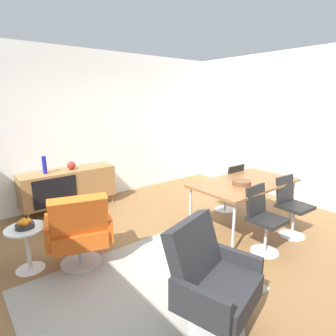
{
  "coord_description": "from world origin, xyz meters",
  "views": [
    {
      "loc": [
        -1.95,
        -2.45,
        1.93
      ],
      "look_at": [
        0.46,
        0.55,
        0.97
      ],
      "focal_mm": 29.69,
      "sensor_mm": 36.0,
      "label": 1
    }
  ],
  "objects_px": {
    "vase_sculptural_dark": "(71,165)",
    "dining_chair_back_right": "(229,186)",
    "dining_table": "(244,184)",
    "vase_cobalt": "(44,165)",
    "dining_chair_front_right": "(291,204)",
    "dining_chair_front_left": "(263,217)",
    "wooden_bowl_on_table": "(241,183)",
    "lounge_chair_red": "(79,230)",
    "armchair_black_shell": "(211,279)",
    "sideboard": "(69,185)",
    "fruit_bowl": "(25,224)",
    "side_table_round": "(27,244)"
  },
  "relations": [
    {
      "from": "dining_chair_front_right",
      "to": "armchair_black_shell",
      "type": "xyz_separation_m",
      "value": [
        -2.15,
        -0.44,
        -0.0
      ]
    },
    {
      "from": "dining_chair_front_left",
      "to": "wooden_bowl_on_table",
      "type": "bearing_deg",
      "value": 69.48
    },
    {
      "from": "sideboard",
      "to": "lounge_chair_red",
      "type": "relative_size",
      "value": 1.69
    },
    {
      "from": "sideboard",
      "to": "armchair_black_shell",
      "type": "xyz_separation_m",
      "value": [
        -0.02,
        -3.4,
        0.03
      ]
    },
    {
      "from": "armchair_black_shell",
      "to": "sideboard",
      "type": "bearing_deg",
      "value": 89.61
    },
    {
      "from": "armchair_black_shell",
      "to": "lounge_chair_red",
      "type": "bearing_deg",
      "value": 108.12
    },
    {
      "from": "armchair_black_shell",
      "to": "dining_table",
      "type": "bearing_deg",
      "value": 29.08
    },
    {
      "from": "vase_sculptural_dark",
      "to": "dining_chair_back_right",
      "type": "distance_m",
      "value": 2.77
    },
    {
      "from": "dining_chair_front_left",
      "to": "side_table_round",
      "type": "distance_m",
      "value": 2.85
    },
    {
      "from": "vase_cobalt",
      "to": "dining_chair_front_right",
      "type": "distance_m",
      "value": 3.89
    },
    {
      "from": "wooden_bowl_on_table",
      "to": "dining_chair_front_left",
      "type": "xyz_separation_m",
      "value": [
        -0.18,
        -0.49,
        -0.3
      ]
    },
    {
      "from": "dining_table",
      "to": "dining_chair_back_right",
      "type": "distance_m",
      "value": 0.7
    },
    {
      "from": "dining_chair_front_right",
      "to": "vase_cobalt",
      "type": "bearing_deg",
      "value": 130.14
    },
    {
      "from": "vase_sculptural_dark",
      "to": "dining_chair_front_left",
      "type": "bearing_deg",
      "value": -65.51
    },
    {
      "from": "dining_chair_back_right",
      "to": "lounge_chair_red",
      "type": "height_order",
      "value": "lounge_chair_red"
    },
    {
      "from": "dining_chair_back_right",
      "to": "fruit_bowl",
      "type": "distance_m",
      "value": 3.17
    },
    {
      "from": "vase_cobalt",
      "to": "dining_chair_back_right",
      "type": "bearing_deg",
      "value": -36.48
    },
    {
      "from": "lounge_chair_red",
      "to": "armchair_black_shell",
      "type": "xyz_separation_m",
      "value": [
        0.51,
        -1.57,
        0.0
      ]
    },
    {
      "from": "lounge_chair_red",
      "to": "side_table_round",
      "type": "distance_m",
      "value": 0.6
    },
    {
      "from": "sideboard",
      "to": "vase_sculptural_dark",
      "type": "xyz_separation_m",
      "value": [
        0.08,
        0.0,
        0.35
      ]
    },
    {
      "from": "vase_cobalt",
      "to": "vase_sculptural_dark",
      "type": "height_order",
      "value": "vase_cobalt"
    },
    {
      "from": "wooden_bowl_on_table",
      "to": "armchair_black_shell",
      "type": "bearing_deg",
      "value": -150.21
    },
    {
      "from": "wooden_bowl_on_table",
      "to": "dining_chair_back_right",
      "type": "bearing_deg",
      "value": 50.48
    },
    {
      "from": "dining_chair_front_right",
      "to": "fruit_bowl",
      "type": "xyz_separation_m",
      "value": [
        -3.16,
        1.44,
        0.09
      ]
    },
    {
      "from": "sideboard",
      "to": "vase_sculptural_dark",
      "type": "height_order",
      "value": "vase_sculptural_dark"
    },
    {
      "from": "lounge_chair_red",
      "to": "side_table_round",
      "type": "relative_size",
      "value": 1.82
    },
    {
      "from": "dining_chair_back_right",
      "to": "dining_chair_front_left",
      "type": "relative_size",
      "value": 1.0
    },
    {
      "from": "lounge_chair_red",
      "to": "wooden_bowl_on_table",
      "type": "bearing_deg",
      "value": -16.45
    },
    {
      "from": "wooden_bowl_on_table",
      "to": "lounge_chair_red",
      "type": "height_order",
      "value": "lounge_chair_red"
    },
    {
      "from": "armchair_black_shell",
      "to": "vase_cobalt",
      "type": "bearing_deg",
      "value": 95.77
    },
    {
      "from": "dining_table",
      "to": "dining_chair_front_right",
      "type": "xyz_separation_m",
      "value": [
        0.35,
        -0.56,
        -0.23
      ]
    },
    {
      "from": "dining_table",
      "to": "armchair_black_shell",
      "type": "height_order",
      "value": "armchair_black_shell"
    },
    {
      "from": "vase_cobalt",
      "to": "dining_chair_front_left",
      "type": "relative_size",
      "value": 0.34
    },
    {
      "from": "dining_table",
      "to": "dining_chair_front_left",
      "type": "height_order",
      "value": "dining_chair_front_left"
    },
    {
      "from": "dining_chair_back_right",
      "to": "dining_table",
      "type": "bearing_deg",
      "value": -121.98
    },
    {
      "from": "dining_chair_back_right",
      "to": "lounge_chair_red",
      "type": "bearing_deg",
      "value": 179.81
    },
    {
      "from": "dining_chair_front_left",
      "to": "fruit_bowl",
      "type": "xyz_separation_m",
      "value": [
        -2.45,
        1.44,
        0.09
      ]
    },
    {
      "from": "fruit_bowl",
      "to": "dining_table",
      "type": "bearing_deg",
      "value": -17.49
    },
    {
      "from": "vase_sculptural_dark",
      "to": "dining_chair_front_right",
      "type": "relative_size",
      "value": 0.17
    },
    {
      "from": "side_table_round",
      "to": "fruit_bowl",
      "type": "relative_size",
      "value": 2.6
    },
    {
      "from": "vase_cobalt",
      "to": "vase_sculptural_dark",
      "type": "bearing_deg",
      "value": 0.0
    },
    {
      "from": "sideboard",
      "to": "vase_cobalt",
      "type": "xyz_separation_m",
      "value": [
        -0.37,
        0.0,
        0.43
      ]
    },
    {
      "from": "dining_chair_front_right",
      "to": "dining_chair_front_left",
      "type": "bearing_deg",
      "value": 179.99
    },
    {
      "from": "lounge_chair_red",
      "to": "fruit_bowl",
      "type": "relative_size",
      "value": 4.73
    },
    {
      "from": "lounge_chair_red",
      "to": "vase_sculptural_dark",
      "type": "bearing_deg",
      "value": 71.51
    },
    {
      "from": "vase_cobalt",
      "to": "dining_table",
      "type": "distance_m",
      "value": 3.22
    },
    {
      "from": "dining_chair_front_left",
      "to": "lounge_chair_red",
      "type": "distance_m",
      "value": 2.26
    },
    {
      "from": "lounge_chair_red",
      "to": "side_table_round",
      "type": "bearing_deg",
      "value": 147.26
    },
    {
      "from": "vase_sculptural_dark",
      "to": "fruit_bowl",
      "type": "xyz_separation_m",
      "value": [
        -1.1,
        -1.52,
        -0.23
      ]
    },
    {
      "from": "dining_table",
      "to": "fruit_bowl",
      "type": "distance_m",
      "value": 2.94
    }
  ]
}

